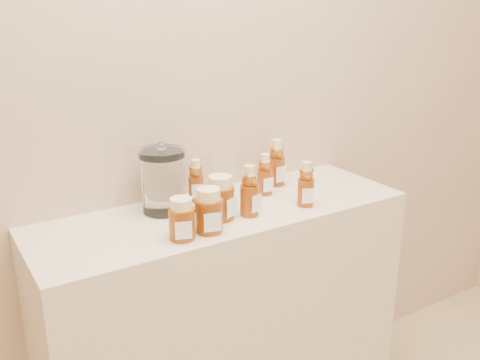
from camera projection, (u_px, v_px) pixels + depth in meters
wall_back at (191, 58)px, 1.69m from camera, size 3.50×0.02×2.70m
display_table at (225, 333)px, 1.82m from camera, size 1.20×0.40×0.90m
bear_bottle_back_left at (196, 178)px, 1.73m from camera, size 0.07×0.07×0.16m
bear_bottle_back_mid at (265, 172)px, 1.78m from camera, size 0.06×0.06×0.16m
bear_bottle_back_right at (277, 160)px, 1.87m from camera, size 0.06×0.06×0.19m
bear_bottle_front_left at (249, 187)px, 1.60m from camera, size 0.07×0.07×0.18m
bear_bottle_front_right at (306, 181)px, 1.68m from camera, size 0.07×0.07×0.16m
honey_jar_left at (182, 219)px, 1.45m from camera, size 0.10×0.10×0.12m
honey_jar_back at (220, 198)px, 1.58m from camera, size 0.11×0.11×0.13m
honey_jar_front at (209, 210)px, 1.50m from camera, size 0.10×0.10×0.13m
glass_canister at (163, 178)px, 1.63m from camera, size 0.16×0.16×0.22m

